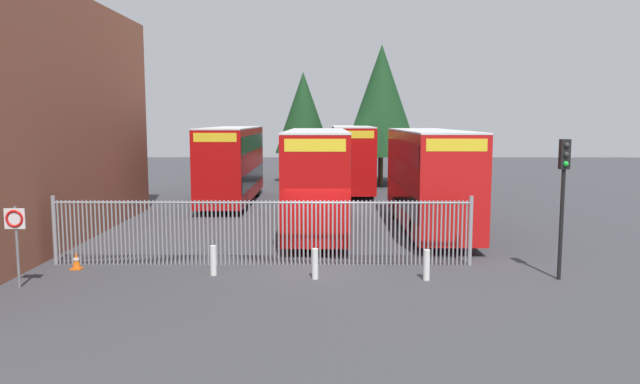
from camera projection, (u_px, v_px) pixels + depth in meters
ground_plane at (321, 224)px, 28.54m from camera, size 100.00×100.00×0.00m
palisade_fence at (262, 230)px, 20.47m from camera, size 14.14×0.14×2.35m
double_decker_bus_near_gate at (429, 176)px, 26.68m from camera, size 2.54×10.81×4.42m
double_decker_bus_behind_fence_left at (317, 176)px, 26.52m from camera, size 2.54×10.81×4.42m
double_decker_bus_behind_fence_right at (232, 162)px, 35.39m from camera, size 2.54×10.81×4.42m
double_decker_bus_far_back at (352, 156)px, 40.97m from camera, size 2.54×10.81×4.42m
bollard_near_left at (213, 260)px, 19.18m from camera, size 0.20×0.20×0.95m
bollard_center_front at (315, 264)px, 18.72m from camera, size 0.20×0.20×0.95m
bollard_near_right at (427, 265)px, 18.59m from camera, size 0.20×0.20×0.95m
traffic_cone_by_gate at (76, 261)px, 19.95m from camera, size 0.34×0.34×0.59m
speed_limit_sign_post at (15, 228)px, 17.57m from camera, size 0.60×0.14×2.40m
traffic_light_kerbside at (563, 183)px, 18.36m from camera, size 0.28×0.33×4.30m
tree_tall_back at (303, 113)px, 47.27m from camera, size 4.36×4.36×8.51m
tree_short_side at (372, 117)px, 48.14m from camera, size 4.29×4.29×8.10m
tree_mid_row at (381, 100)px, 44.32m from camera, size 5.59×5.59×10.24m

